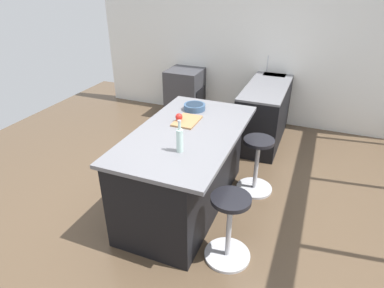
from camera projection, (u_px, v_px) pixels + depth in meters
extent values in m
plane|color=brown|center=(179.00, 203.00, 3.89)|extent=(7.31, 7.31, 0.00)
cube|color=silver|center=(246.00, 38.00, 5.52)|extent=(0.12, 5.41, 2.82)
cube|color=black|center=(269.00, 105.00, 5.51)|extent=(2.38, 0.60, 0.86)
cube|color=slate|center=(272.00, 79.00, 5.30)|extent=(2.38, 0.60, 0.03)
cube|color=#38383D|center=(275.00, 76.00, 5.56)|extent=(0.44, 0.36, 0.12)
cylinder|color=#B7B7BC|center=(268.00, 64.00, 5.52)|extent=(0.02, 0.02, 0.28)
cube|color=#38383D|center=(185.00, 93.00, 6.02)|extent=(0.60, 0.60, 0.86)
cube|color=black|center=(201.00, 97.00, 5.94)|extent=(0.44, 0.01, 0.32)
cube|color=black|center=(184.00, 170.00, 3.66)|extent=(1.81, 0.85, 0.92)
cube|color=slate|center=(188.00, 133.00, 3.42)|extent=(1.87, 1.05, 0.04)
cylinder|color=#B7B7BC|center=(254.00, 188.00, 4.12)|extent=(0.44, 0.44, 0.03)
cylinder|color=#B7B7BC|center=(256.00, 166.00, 3.97)|extent=(0.05, 0.05, 0.64)
cylinder|color=black|center=(259.00, 141.00, 3.81)|extent=(0.36, 0.36, 0.04)
cylinder|color=#B7B7BC|center=(227.00, 255.00, 3.16)|extent=(0.44, 0.44, 0.03)
cylinder|color=#B7B7BC|center=(229.00, 229.00, 3.01)|extent=(0.05, 0.05, 0.64)
cylinder|color=black|center=(231.00, 199.00, 2.85)|extent=(0.36, 0.36, 0.04)
cube|color=olive|center=(187.00, 121.00, 3.61)|extent=(0.36, 0.24, 0.02)
sphere|color=red|center=(179.00, 117.00, 3.59)|extent=(0.08, 0.08, 0.08)
cylinder|color=silver|center=(180.00, 141.00, 2.98)|extent=(0.06, 0.06, 0.22)
cylinder|color=silver|center=(179.00, 126.00, 2.91)|extent=(0.03, 0.03, 0.08)
cylinder|color=#B7B7BC|center=(179.00, 121.00, 2.89)|extent=(0.03, 0.03, 0.02)
cylinder|color=#334C6B|center=(195.00, 107.00, 3.91)|extent=(0.26, 0.26, 0.07)
cylinder|color=#192635|center=(195.00, 106.00, 3.90)|extent=(0.21, 0.21, 0.04)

